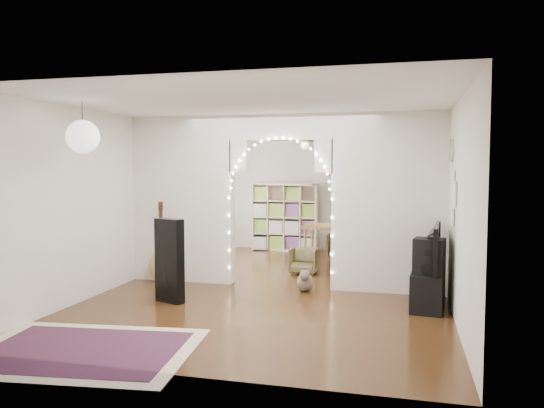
% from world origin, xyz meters
% --- Properties ---
extents(floor, '(7.50, 7.50, 0.00)m').
position_xyz_m(floor, '(0.00, 0.00, 0.00)').
color(floor, black).
rests_on(floor, ground).
extents(ceiling, '(5.00, 7.50, 0.02)m').
position_xyz_m(ceiling, '(0.00, 0.00, 2.70)').
color(ceiling, white).
rests_on(ceiling, wall_back).
extents(wall_back, '(5.00, 0.02, 2.70)m').
position_xyz_m(wall_back, '(0.00, 3.75, 1.35)').
color(wall_back, silver).
rests_on(wall_back, floor).
extents(wall_front, '(5.00, 0.02, 2.70)m').
position_xyz_m(wall_front, '(0.00, -3.75, 1.35)').
color(wall_front, silver).
rests_on(wall_front, floor).
extents(wall_left, '(0.02, 7.50, 2.70)m').
position_xyz_m(wall_left, '(-2.50, 0.00, 1.35)').
color(wall_left, silver).
rests_on(wall_left, floor).
extents(wall_right, '(0.02, 7.50, 2.70)m').
position_xyz_m(wall_right, '(2.50, 0.00, 1.35)').
color(wall_right, silver).
rests_on(wall_right, floor).
extents(divider_wall, '(5.00, 0.20, 2.70)m').
position_xyz_m(divider_wall, '(0.00, 0.00, 1.42)').
color(divider_wall, silver).
rests_on(divider_wall, floor).
extents(fairy_lights, '(1.64, 0.04, 1.60)m').
position_xyz_m(fairy_lights, '(0.00, -0.13, 1.55)').
color(fairy_lights, '#FFEABF').
rests_on(fairy_lights, divider_wall).
extents(window, '(0.04, 1.20, 1.40)m').
position_xyz_m(window, '(-2.47, 1.80, 1.50)').
color(window, white).
rests_on(window, wall_left).
extents(wall_clock, '(0.03, 0.31, 0.31)m').
position_xyz_m(wall_clock, '(2.48, -0.60, 2.10)').
color(wall_clock, white).
rests_on(wall_clock, wall_right).
extents(picture_frames, '(0.02, 0.50, 0.70)m').
position_xyz_m(picture_frames, '(2.48, -1.00, 1.50)').
color(picture_frames, white).
rests_on(picture_frames, wall_right).
extents(paper_lantern, '(0.40, 0.40, 0.40)m').
position_xyz_m(paper_lantern, '(-1.90, -2.40, 2.25)').
color(paper_lantern, white).
rests_on(paper_lantern, ceiling).
extents(ceiling_fan, '(1.10, 1.10, 0.30)m').
position_xyz_m(ceiling_fan, '(0.00, 2.00, 2.40)').
color(ceiling_fan, '#BA883E').
rests_on(ceiling_fan, ceiling).
extents(area_rug, '(2.44, 1.95, 0.02)m').
position_xyz_m(area_rug, '(-1.30, -3.40, 0.01)').
color(area_rug, maroon).
rests_on(area_rug, floor).
extents(guitar_case, '(0.47, 0.31, 1.17)m').
position_xyz_m(guitar_case, '(-1.28, -1.36, 0.59)').
color(guitar_case, black).
rests_on(guitar_case, floor).
extents(acoustic_guitar, '(0.46, 0.20, 1.12)m').
position_xyz_m(acoustic_guitar, '(-1.94, -0.25, 0.49)').
color(acoustic_guitar, '#AF8446').
rests_on(acoustic_guitar, floor).
extents(tabby_cat, '(0.31, 0.58, 0.38)m').
position_xyz_m(tabby_cat, '(0.44, -0.27, 0.16)').
color(tabby_cat, brown).
rests_on(tabby_cat, floor).
extents(floor_speaker, '(0.43, 0.39, 0.97)m').
position_xyz_m(floor_speaker, '(2.20, -1.03, 0.48)').
color(floor_speaker, black).
rests_on(floor_speaker, floor).
extents(media_console, '(0.49, 1.03, 0.50)m').
position_xyz_m(media_console, '(2.20, -0.75, 0.25)').
color(media_console, black).
rests_on(media_console, floor).
extents(tv, '(0.24, 1.08, 0.62)m').
position_xyz_m(tv, '(2.20, -0.75, 0.81)').
color(tv, black).
rests_on(tv, media_console).
extents(bookcase, '(1.52, 0.68, 1.52)m').
position_xyz_m(bookcase, '(-0.72, 3.50, 0.76)').
color(bookcase, beige).
rests_on(bookcase, floor).
extents(dining_table, '(1.23, 0.85, 0.76)m').
position_xyz_m(dining_table, '(0.59, 2.09, 0.68)').
color(dining_table, brown).
rests_on(dining_table, floor).
extents(flower_vase, '(0.19, 0.19, 0.19)m').
position_xyz_m(flower_vase, '(0.59, 2.09, 0.85)').
color(flower_vase, silver).
rests_on(flower_vase, dining_table).
extents(dining_chair_left, '(0.48, 0.50, 0.45)m').
position_xyz_m(dining_chair_left, '(0.16, 1.09, 0.22)').
color(dining_chair_left, brown).
rests_on(dining_chair_left, floor).
extents(dining_chair_right, '(0.57, 0.59, 0.53)m').
position_xyz_m(dining_chair_right, '(0.66, 2.67, 0.26)').
color(dining_chair_right, brown).
rests_on(dining_chair_right, floor).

